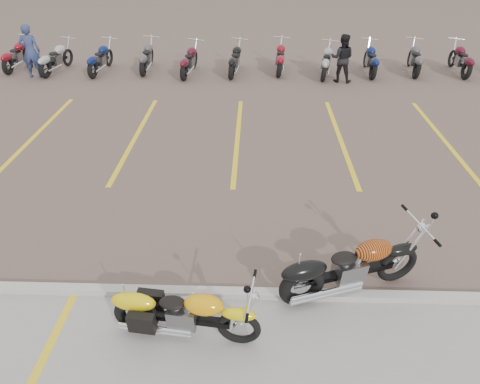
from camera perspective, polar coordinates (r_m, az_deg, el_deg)
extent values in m
plane|color=brown|center=(8.95, -1.25, -3.77)|extent=(100.00, 100.00, 0.00)
cube|color=#ADAAA3|center=(7.35, -2.07, -12.23)|extent=(60.00, 0.18, 0.12)
torus|color=black|center=(6.54, -0.09, -16.14)|extent=(0.61, 0.18, 0.60)
torus|color=black|center=(6.85, -12.39, -14.38)|extent=(0.65, 0.24, 0.64)
cube|color=black|center=(6.62, -6.44, -14.99)|extent=(1.21, 0.26, 0.09)
cube|color=slate|center=(6.59, -6.87, -14.59)|extent=(0.42, 0.32, 0.31)
ellipsoid|color=orange|center=(6.33, -4.29, -13.21)|extent=(0.57, 0.36, 0.28)
ellipsoid|color=black|center=(6.45, -8.06, -12.93)|extent=(0.39, 0.28, 0.11)
torus|color=black|center=(7.83, 18.41, -8.33)|extent=(0.68, 0.34, 0.68)
torus|color=black|center=(7.12, 7.40, -11.24)|extent=(0.74, 0.41, 0.72)
cube|color=black|center=(7.40, 13.25, -9.39)|extent=(1.33, 0.58, 0.10)
cube|color=slate|center=(7.34, 12.95, -9.11)|extent=(0.52, 0.44, 0.36)
ellipsoid|color=black|center=(7.31, 15.61, -6.58)|extent=(0.69, 0.52, 0.31)
ellipsoid|color=black|center=(7.11, 12.24, -7.66)|extent=(0.48, 0.39, 0.13)
imported|color=navy|center=(18.73, -24.20, 15.40)|extent=(0.72, 0.52, 1.86)
imported|color=black|center=(17.09, 12.34, 15.64)|extent=(0.92, 0.79, 1.63)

